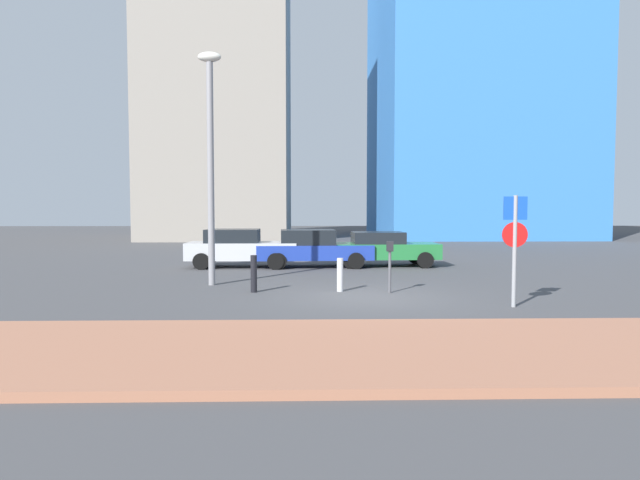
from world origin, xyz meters
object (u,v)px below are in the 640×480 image
street_lamp (210,149)px  traffic_bollard_near (254,274)px  parking_sign_post (515,237)px  parked_car_silver (240,248)px  parked_car_green (383,248)px  parked_car_blue (313,248)px  traffic_bollard_mid (340,275)px  parking_meter (390,260)px

street_lamp → traffic_bollard_near: bearing=-46.7°
parking_sign_post → street_lamp: size_ratio=0.38×
parked_car_silver → street_lamp: bearing=-92.8°
parked_car_silver → parked_car_green: (5.76, 0.27, -0.05)m
parked_car_green → parking_sign_post: bearing=-79.1°
traffic_bollard_near → parking_sign_post: bearing=-21.1°
parked_car_blue → parking_sign_post: bearing=-62.9°
traffic_bollard_mid → parking_sign_post: bearing=-32.9°
traffic_bollard_near → traffic_bollard_mid: size_ratio=1.10×
street_lamp → traffic_bollard_mid: street_lamp is taller
parked_car_blue → traffic_bollard_mid: parked_car_blue is taller
traffic_bollard_near → traffic_bollard_mid: traffic_bollard_near is taller
parking_meter → traffic_bollard_mid: 1.47m
parked_car_green → traffic_bollard_mid: bearing=-107.5°
parking_meter → traffic_bollard_near: bearing=177.0°
parked_car_silver → parked_car_green: size_ratio=1.00×
parked_car_blue → parking_sign_post: size_ratio=1.75×
parked_car_green → parking_meter: (-0.80, -7.16, 0.19)m
parked_car_blue → parking_sign_post: 10.36m
traffic_bollard_mid → street_lamp: bearing=159.8°
parked_car_green → traffic_bollard_near: size_ratio=4.18×
parked_car_blue → traffic_bollard_near: (-1.73, -6.71, -0.25)m
parked_car_blue → parked_car_green: parked_car_blue is taller
parking_sign_post → traffic_bollard_mid: bearing=147.1°
parked_car_blue → street_lamp: (-3.15, -5.20, 3.37)m
parked_car_blue → parked_car_green: size_ratio=1.07×
parked_car_green → traffic_bollard_mid: 7.20m
parked_car_green → parked_car_silver: bearing=-177.3°
street_lamp → traffic_bollard_near: size_ratio=6.75×
parking_sign_post → parked_car_silver: bearing=129.6°
parking_meter → traffic_bollard_near: 3.82m
parked_car_silver → parking_sign_post: bearing=-50.4°
parked_car_blue → street_lamp: bearing=-121.2°
parked_car_silver → parking_meter: parked_car_silver is taller
street_lamp → traffic_bollard_mid: size_ratio=7.44×
street_lamp → traffic_bollard_near: (1.43, -1.51, -3.62)m
parking_meter → traffic_bollard_near: size_ratio=1.38×
parked_car_green → street_lamp: bearing=-137.8°
street_lamp → traffic_bollard_near: 4.17m
parked_car_green → parking_meter: parking_meter is taller
parked_car_silver → traffic_bollard_near: size_ratio=4.17×
parking_sign_post → traffic_bollard_mid: (-3.99, 2.58, -1.19)m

